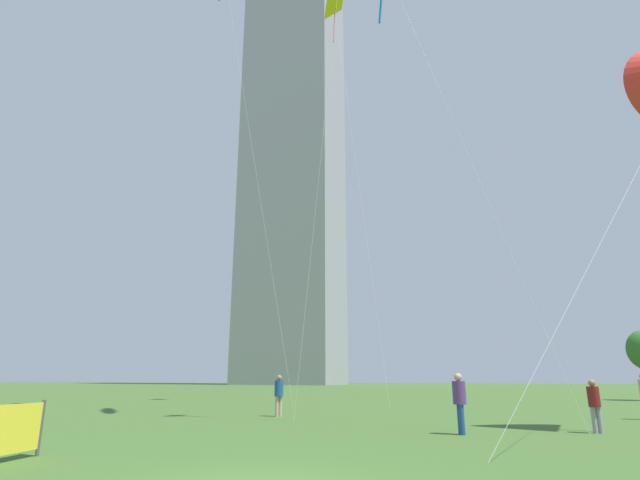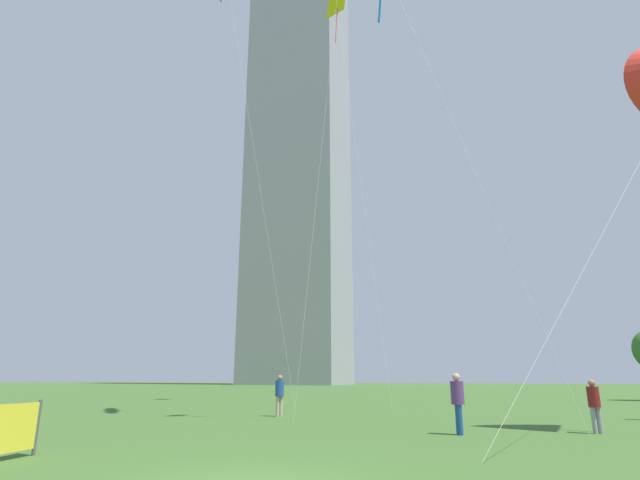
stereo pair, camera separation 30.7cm
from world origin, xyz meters
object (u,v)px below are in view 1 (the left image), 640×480
distant_highrise_0 (292,168)px  person_standing_3 (594,402)px  person_standing_1 (279,392)px  person_standing_4 (460,399)px  kite_flying_2 (334,11)px

distant_highrise_0 → person_standing_3: bearing=-58.9°
distant_highrise_0 → person_standing_1: bearing=-64.5°
person_standing_1 → person_standing_3: bearing=-69.6°
person_standing_4 → kite_flying_2: (-7.26, 16.05, 29.01)m
kite_flying_2 → person_standing_3: bearing=-52.1°
person_standing_1 → kite_flying_2: kite_flying_2 is taller
person_standing_1 → distant_highrise_0: 109.77m
person_standing_1 → person_standing_3: person_standing_1 is taller
person_standing_3 → kite_flying_2: bearing=119.3°
person_standing_3 → distant_highrise_0: bearing=104.1°
person_standing_3 → distant_highrise_0: distant_highrise_0 is taller
person_standing_3 → distant_highrise_0: (-40.11, 96.09, 53.09)m
distant_highrise_0 → person_standing_4: bearing=-61.3°
person_standing_4 → distant_highrise_0: 116.62m
person_standing_1 → person_standing_4: size_ratio=0.98×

